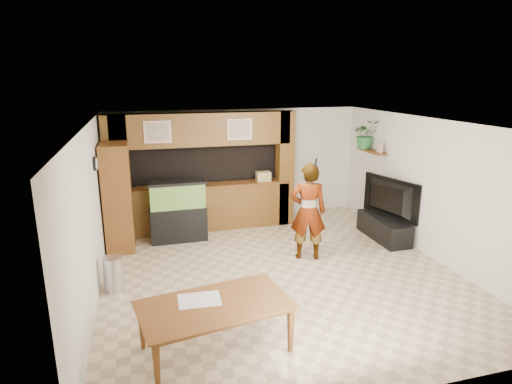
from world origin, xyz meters
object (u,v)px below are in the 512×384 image
object	(u,v)px
television	(386,198)
person	(308,212)
pantry_cabinet	(118,197)
dining_table	(217,329)
aquarium	(178,212)

from	to	relation	value
television	person	distance (m)	2.00
pantry_cabinet	person	size ratio (longest dim) A/B	1.15
television	person	xyz separation A→B (m)	(-1.94, -0.50, 0.03)
television	dining_table	bearing A→B (deg)	109.69
aquarium	dining_table	distance (m)	3.96
television	person	bearing A→B (deg)	88.75
person	dining_table	bearing A→B (deg)	66.05
aquarium	person	size ratio (longest dim) A/B	0.70
person	dining_table	distance (m)	3.29
aquarium	television	world-z (taller)	television
television	person	world-z (taller)	person
person	dining_table	size ratio (longest dim) A/B	0.99
pantry_cabinet	person	distance (m)	3.70
pantry_cabinet	person	world-z (taller)	pantry_cabinet
pantry_cabinet	person	bearing A→B (deg)	-22.92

